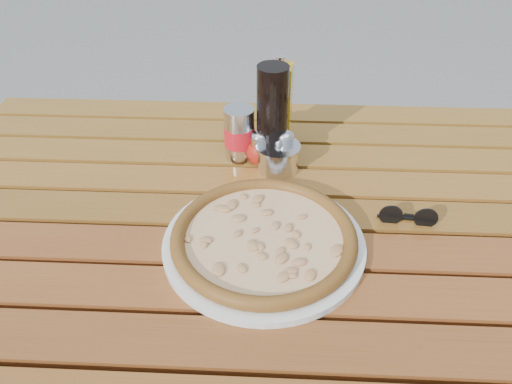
{
  "coord_description": "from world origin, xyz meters",
  "views": [
    {
      "loc": [
        0.04,
        -0.75,
        1.37
      ],
      "look_at": [
        0.0,
        0.02,
        0.78
      ],
      "focal_mm": 35.0,
      "sensor_mm": 36.0,
      "label": 1
    }
  ],
  "objects_px": {
    "table": "(256,239)",
    "olive_oil_cruet": "(279,105)",
    "soda_can": "(239,134)",
    "parmesan_tin": "(278,157)",
    "pizza": "(264,237)",
    "oregano_shaker": "(284,148)",
    "dark_bottle": "(272,116)",
    "pepper_shaker": "(259,149)",
    "sunglasses": "(408,217)",
    "plate": "(264,244)"
  },
  "relations": [
    {
      "from": "olive_oil_cruet",
      "to": "table",
      "type": "bearing_deg",
      "value": -98.92
    },
    {
      "from": "plate",
      "to": "olive_oil_cruet",
      "type": "relative_size",
      "value": 1.71
    },
    {
      "from": "pepper_shaker",
      "to": "table",
      "type": "bearing_deg",
      "value": -89.99
    },
    {
      "from": "pepper_shaker",
      "to": "oregano_shaker",
      "type": "height_order",
      "value": "same"
    },
    {
      "from": "pepper_shaker",
      "to": "dark_bottle",
      "type": "height_order",
      "value": "dark_bottle"
    },
    {
      "from": "table",
      "to": "olive_oil_cruet",
      "type": "relative_size",
      "value": 6.67
    },
    {
      "from": "olive_oil_cruet",
      "to": "oregano_shaker",
      "type": "bearing_deg",
      "value": -81.32
    },
    {
      "from": "parmesan_tin",
      "to": "olive_oil_cruet",
      "type": "bearing_deg",
      "value": 90.29
    },
    {
      "from": "pepper_shaker",
      "to": "sunglasses",
      "type": "relative_size",
      "value": 0.74
    },
    {
      "from": "olive_oil_cruet",
      "to": "parmesan_tin",
      "type": "xyz_separation_m",
      "value": [
        0.0,
        -0.11,
        -0.07
      ]
    },
    {
      "from": "sunglasses",
      "to": "parmesan_tin",
      "type": "bearing_deg",
      "value": 150.58
    },
    {
      "from": "oregano_shaker",
      "to": "olive_oil_cruet",
      "type": "distance_m",
      "value": 0.11
    },
    {
      "from": "pizza",
      "to": "dark_bottle",
      "type": "bearing_deg",
      "value": 88.67
    },
    {
      "from": "olive_oil_cruet",
      "to": "soda_can",
      "type": "bearing_deg",
      "value": -141.19
    },
    {
      "from": "pizza",
      "to": "dark_bottle",
      "type": "height_order",
      "value": "dark_bottle"
    },
    {
      "from": "pizza",
      "to": "dark_bottle",
      "type": "relative_size",
      "value": 1.8
    },
    {
      "from": "oregano_shaker",
      "to": "sunglasses",
      "type": "bearing_deg",
      "value": -39.31
    },
    {
      "from": "pepper_shaker",
      "to": "dark_bottle",
      "type": "bearing_deg",
      "value": 34.77
    },
    {
      "from": "table",
      "to": "oregano_shaker",
      "type": "distance_m",
      "value": 0.21
    },
    {
      "from": "olive_oil_cruet",
      "to": "parmesan_tin",
      "type": "bearing_deg",
      "value": -89.71
    },
    {
      "from": "oregano_shaker",
      "to": "olive_oil_cruet",
      "type": "xyz_separation_m",
      "value": [
        -0.01,
        0.09,
        0.06
      ]
    },
    {
      "from": "parmesan_tin",
      "to": "soda_can",
      "type": "bearing_deg",
      "value": 152.98
    },
    {
      "from": "plate",
      "to": "pepper_shaker",
      "type": "relative_size",
      "value": 4.39
    },
    {
      "from": "plate",
      "to": "olive_oil_cruet",
      "type": "bearing_deg",
      "value": 86.7
    },
    {
      "from": "pizza",
      "to": "oregano_shaker",
      "type": "relative_size",
      "value": 4.84
    },
    {
      "from": "oregano_shaker",
      "to": "soda_can",
      "type": "distance_m",
      "value": 0.1
    },
    {
      "from": "table",
      "to": "olive_oil_cruet",
      "type": "distance_m",
      "value": 0.31
    },
    {
      "from": "plate",
      "to": "sunglasses",
      "type": "relative_size",
      "value": 3.26
    },
    {
      "from": "oregano_shaker",
      "to": "table",
      "type": "bearing_deg",
      "value": -107.93
    },
    {
      "from": "oregano_shaker",
      "to": "pizza",
      "type": "bearing_deg",
      "value": -97.32
    },
    {
      "from": "table",
      "to": "sunglasses",
      "type": "relative_size",
      "value": 12.66
    },
    {
      "from": "plate",
      "to": "dark_bottle",
      "type": "height_order",
      "value": "dark_bottle"
    },
    {
      "from": "pizza",
      "to": "soda_can",
      "type": "relative_size",
      "value": 3.31
    },
    {
      "from": "soda_can",
      "to": "parmesan_tin",
      "type": "bearing_deg",
      "value": -27.02
    },
    {
      "from": "pizza",
      "to": "pepper_shaker",
      "type": "xyz_separation_m",
      "value": [
        -0.02,
        0.26,
        0.02
      ]
    },
    {
      "from": "table",
      "to": "plate",
      "type": "relative_size",
      "value": 3.89
    },
    {
      "from": "table",
      "to": "dark_bottle",
      "type": "xyz_separation_m",
      "value": [
        0.03,
        0.18,
        0.19
      ]
    },
    {
      "from": "parmesan_tin",
      "to": "plate",
      "type": "bearing_deg",
      "value": -94.93
    },
    {
      "from": "plate",
      "to": "soda_can",
      "type": "relative_size",
      "value": 3.0
    },
    {
      "from": "plate",
      "to": "oregano_shaker",
      "type": "relative_size",
      "value": 4.39
    },
    {
      "from": "dark_bottle",
      "to": "sunglasses",
      "type": "bearing_deg",
      "value": -38.2
    },
    {
      "from": "soda_can",
      "to": "sunglasses",
      "type": "height_order",
      "value": "soda_can"
    },
    {
      "from": "table",
      "to": "oregano_shaker",
      "type": "height_order",
      "value": "oregano_shaker"
    },
    {
      "from": "table",
      "to": "parmesan_tin",
      "type": "relative_size",
      "value": 11.3
    },
    {
      "from": "pepper_shaker",
      "to": "sunglasses",
      "type": "xyz_separation_m",
      "value": [
        0.29,
        -0.19,
        -0.02
      ]
    },
    {
      "from": "oregano_shaker",
      "to": "sunglasses",
      "type": "height_order",
      "value": "oregano_shaker"
    },
    {
      "from": "oregano_shaker",
      "to": "olive_oil_cruet",
      "type": "bearing_deg",
      "value": 98.68
    },
    {
      "from": "plate",
      "to": "oregano_shaker",
      "type": "xyz_separation_m",
      "value": [
        0.03,
        0.27,
        0.03
      ]
    },
    {
      "from": "table",
      "to": "soda_can",
      "type": "bearing_deg",
      "value": 103.19
    },
    {
      "from": "oregano_shaker",
      "to": "parmesan_tin",
      "type": "relative_size",
      "value": 0.66
    }
  ]
}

